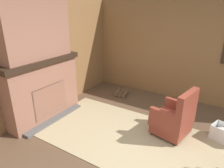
% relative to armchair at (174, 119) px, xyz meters
% --- Properties ---
extents(ground_plane, '(14.00, 14.00, 0.00)m').
position_rel_armchair_xyz_m(ground_plane, '(-0.22, -0.85, -0.36)').
color(ground_plane, brown).
extents(wood_panel_wall_left, '(0.06, 5.94, 2.67)m').
position_rel_armchair_xyz_m(wood_panel_wall_left, '(-2.92, -0.85, 0.98)').
color(wood_panel_wall_left, olive).
rests_on(wood_panel_wall_left, ground).
extents(wood_panel_wall_back, '(5.94, 0.09, 2.67)m').
position_rel_armchair_xyz_m(wood_panel_wall_back, '(-0.19, 1.85, 0.98)').
color(wood_panel_wall_back, olive).
rests_on(wood_panel_wall_back, ground).
extents(fireplace_hearth, '(0.62, 1.83, 1.39)m').
position_rel_armchair_xyz_m(fireplace_hearth, '(-2.68, -0.85, 0.33)').
color(fireplace_hearth, '#93604C').
rests_on(fireplace_hearth, ground).
extents(chimney_breast, '(0.36, 1.52, 1.26)m').
position_rel_armchair_xyz_m(chimney_breast, '(-2.69, -0.85, 1.66)').
color(chimney_breast, '#93604C').
rests_on(chimney_breast, fireplace_hearth).
extents(area_rug, '(4.12, 1.93, 0.01)m').
position_rel_armchair_xyz_m(area_rug, '(-0.51, -0.53, -0.35)').
color(area_rug, tan).
rests_on(area_rug, ground).
extents(armchair, '(0.76, 0.80, 0.99)m').
position_rel_armchair_xyz_m(armchair, '(0.00, 0.00, 0.00)').
color(armchair, brown).
rests_on(armchair, ground).
extents(firewood_stack, '(0.42, 0.48, 0.11)m').
position_rel_armchair_xyz_m(firewood_stack, '(-1.83, 1.16, -0.30)').
color(firewood_stack, brown).
rests_on(firewood_stack, ground).
extents(oil_lamp_vase, '(0.10, 0.10, 0.23)m').
position_rel_armchair_xyz_m(oil_lamp_vase, '(-2.73, -1.28, 1.11)').
color(oil_lamp_vase, '#99B29E').
rests_on(oil_lamp_vase, fireplace_hearth).
extents(storage_case, '(0.13, 0.24, 0.11)m').
position_rel_armchair_xyz_m(storage_case, '(-2.73, -0.71, 1.09)').
color(storage_case, black).
rests_on(storage_case, fireplace_hearth).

